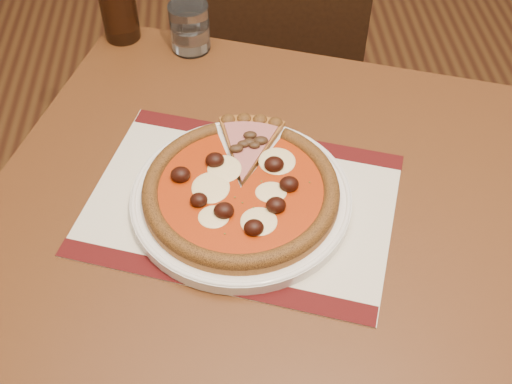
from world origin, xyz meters
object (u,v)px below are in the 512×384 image
pizza (241,190)px  water_glass (190,27)px  chair_far (280,64)px  plate (241,199)px  table (257,258)px

pizza → water_glass: size_ratio=3.21×
chair_far → plate: size_ratio=2.56×
table → pizza: size_ratio=3.61×
chair_far → table: bearing=87.9°
plate → water_glass: (-0.07, 0.39, 0.03)m
chair_far → plate: bearing=86.0°
plate → chair_far: bearing=79.9°
chair_far → water_glass: size_ratio=9.26×
chair_far → water_glass: water_glass is taller
chair_far → water_glass: (-0.20, -0.32, 0.33)m
table → chair_far: 0.76m
table → pizza: (-0.02, 0.02, 0.13)m
plate → pizza: 0.02m
pizza → water_glass: water_glass is taller
pizza → table: bearing=-49.6°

